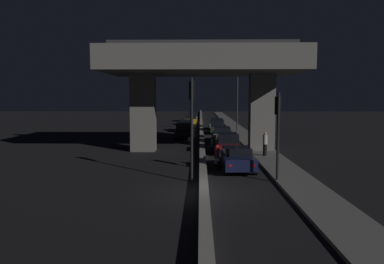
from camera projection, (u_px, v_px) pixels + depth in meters
name	position (u px, v px, depth m)	size (l,w,h in m)	color
ground_plane	(204.00, 193.00, 17.63)	(200.00, 200.00, 0.00)	black
median_divider	(201.00, 128.00, 52.45)	(0.44, 126.00, 0.39)	gray
sidewalk_right	(242.00, 134.00, 45.39)	(2.22, 126.00, 0.15)	slate
elevated_overpass	(202.00, 68.00, 30.75)	(15.77, 9.56, 9.16)	slate
traffic_light_left_of_median	(192.00, 112.00, 19.72)	(0.30, 0.49, 5.53)	black
traffic_light_right_of_median	(278.00, 121.00, 19.67)	(0.30, 0.49, 4.75)	black
street_lamp	(234.00, 94.00, 48.18)	(2.82, 0.32, 8.31)	#2D2D30
car_dark_blue_lead	(236.00, 158.00, 23.04)	(2.16, 4.45, 1.46)	#141938
car_dark_red_second	(228.00, 143.00, 30.21)	(1.98, 4.19, 1.60)	#591414
car_white_third	(222.00, 134.00, 38.00)	(2.02, 3.94, 1.48)	silver
car_dark_green_fourth	(217.00, 126.00, 46.40)	(2.00, 4.46, 1.67)	black
car_silver_fifth	(216.00, 124.00, 51.99)	(2.09, 4.24, 1.53)	gray
car_black_lead_oncoming	(185.00, 130.00, 40.68)	(2.03, 4.62, 1.80)	black
car_dark_red_second_oncoming	(186.00, 125.00, 49.20)	(1.94, 4.53, 1.53)	#591414
car_taxi_yellow_third_oncoming	(191.00, 120.00, 60.05)	(2.14, 4.04, 1.51)	gold
car_white_fourth_oncoming	(192.00, 116.00, 68.15)	(2.06, 4.53, 1.87)	silver
motorcycle_white_filtering_near	(217.00, 158.00, 23.76)	(0.34, 1.94, 1.49)	black
motorcycle_blue_filtering_mid	(213.00, 146.00, 30.14)	(0.33, 1.81, 1.40)	black
pedestrian_on_sidewalk	(265.00, 144.00, 27.85)	(0.35, 0.35, 1.80)	black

